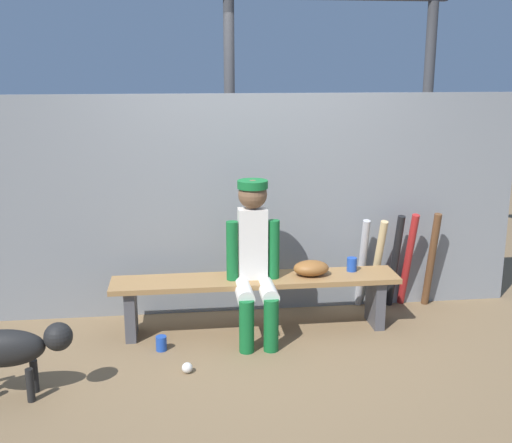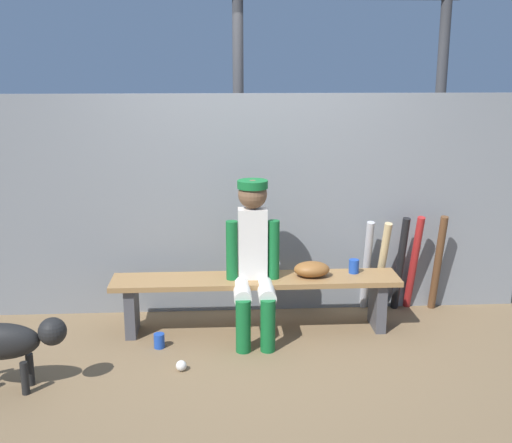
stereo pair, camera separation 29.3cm
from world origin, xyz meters
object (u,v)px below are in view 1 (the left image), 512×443
(bat_wood_natural, at_px, (377,265))
(bat_wood_dark, at_px, (431,260))
(baseball_glove, at_px, (311,268))
(cup_on_ground, at_px, (161,343))
(dugout_bench, at_px, (256,290))
(baseball, at_px, (187,368))
(player_seated, at_px, (254,256))
(bat_aluminum_black, at_px, (395,261))
(bat_aluminum_red, at_px, (408,260))
(bat_aluminum_silver, at_px, (362,263))
(cup_on_bench, at_px, (352,264))
(dog, at_px, (12,349))

(bat_wood_natural, relative_size, bat_wood_dark, 0.97)
(baseball_glove, height_order, bat_wood_dark, bat_wood_dark)
(baseball_glove, xyz_separation_m, cup_on_ground, (-1.17, -0.28, -0.44))
(dugout_bench, xyz_separation_m, bat_wood_dark, (1.55, 0.32, 0.08))
(baseball, bearing_deg, player_seated, 46.20)
(bat_aluminum_black, distance_m, bat_aluminum_red, 0.12)
(dugout_bench, height_order, baseball, dugout_bench)
(dugout_bench, bearing_deg, cup_on_ground, -159.20)
(bat_aluminum_silver, distance_m, baseball, 1.86)
(dugout_bench, distance_m, cup_on_ground, 0.84)
(cup_on_bench, bearing_deg, bat_aluminum_black, 30.50)
(bat_wood_dark, bearing_deg, bat_aluminum_silver, 176.06)
(bat_aluminum_black, distance_m, dog, 3.11)
(baseball_glove, xyz_separation_m, dog, (-2.07, -0.86, -0.16))
(bat_wood_natural, height_order, cup_on_bench, bat_wood_natural)
(dog, bearing_deg, bat_wood_natural, 23.17)
(bat_wood_natural, distance_m, cup_on_bench, 0.38)
(dugout_bench, relative_size, bat_wood_natural, 2.74)
(bat_wood_natural, height_order, bat_aluminum_black, bat_aluminum_black)
(cup_on_bench, bearing_deg, bat_aluminum_red, 25.70)
(cup_on_ground, relative_size, dog, 0.13)
(cup_on_bench, bearing_deg, baseball, -151.55)
(cup_on_ground, bearing_deg, dugout_bench, 20.80)
(player_seated, xyz_separation_m, bat_wood_natural, (1.09, 0.40, -0.25))
(baseball, xyz_separation_m, dog, (-1.08, -0.20, 0.30))
(bat_wood_natural, bearing_deg, bat_wood_dark, 2.75)
(player_seated, height_order, bat_aluminum_black, player_seated)
(bat_wood_dark, distance_m, cup_on_bench, 0.82)
(player_seated, height_order, bat_wood_natural, player_seated)
(player_seated, relative_size, bat_wood_dark, 1.43)
(cup_on_ground, height_order, dog, dog)
(baseball, distance_m, cup_on_ground, 0.42)
(player_seated, relative_size, baseball_glove, 4.32)
(baseball_glove, bearing_deg, bat_wood_dark, 16.11)
(bat_wood_natural, bearing_deg, bat_aluminum_silver, 149.40)
(bat_aluminum_black, distance_m, cup_on_ground, 2.10)
(dog, bearing_deg, bat_aluminum_red, 21.87)
(baseball_glove, bearing_deg, bat_aluminum_black, 22.74)
(dugout_bench, xyz_separation_m, bat_aluminum_black, (1.24, 0.34, 0.08))
(dugout_bench, relative_size, bat_aluminum_red, 2.63)
(dugout_bench, bearing_deg, baseball, -130.20)
(baseball_glove, bearing_deg, dog, -157.52)
(bat_wood_dark, xyz_separation_m, cup_on_ground, (-2.29, -0.60, -0.37))
(player_seated, bearing_deg, bat_wood_natural, 20.30)
(dugout_bench, distance_m, baseball_glove, 0.46)
(bat_wood_natural, height_order, bat_aluminum_red, bat_aluminum_red)
(baseball_glove, distance_m, bat_aluminum_black, 0.87)
(baseball_glove, relative_size, cup_on_ground, 2.55)
(player_seated, height_order, baseball_glove, player_seated)
(bat_aluminum_red, bearing_deg, baseball, -152.36)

